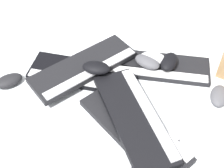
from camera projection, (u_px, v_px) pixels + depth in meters
name	position (u px, v px, depth m)	size (l,w,h in m)	color
ground_plane	(110.00, 79.00, 1.27)	(3.20, 3.20, 0.00)	silver
keyboard_0	(83.00, 74.00, 1.28)	(0.46, 0.28, 0.03)	black
keyboard_1	(134.00, 129.00, 1.09)	(0.46, 0.29, 0.03)	black
keyboard_2	(156.00, 67.00, 1.30)	(0.46, 0.30, 0.03)	black
keyboard_3	(134.00, 117.00, 1.09)	(0.44, 0.39, 0.03)	black
keyboard_4	(84.00, 67.00, 1.26)	(0.30, 0.46, 0.03)	black
mouse_0	(147.00, 62.00, 1.27)	(0.11, 0.07, 0.04)	#4C4C51
mouse_1	(96.00, 68.00, 1.21)	(0.11, 0.07, 0.04)	black
mouse_2	(219.00, 96.00, 1.19)	(0.11, 0.07, 0.04)	#4C4C51
mouse_4	(153.00, 58.00, 1.29)	(0.11, 0.07, 0.04)	silver
mouse_5	(9.00, 81.00, 1.24)	(0.11, 0.07, 0.04)	black
mouse_7	(169.00, 62.00, 1.27)	(0.11, 0.07, 0.04)	black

